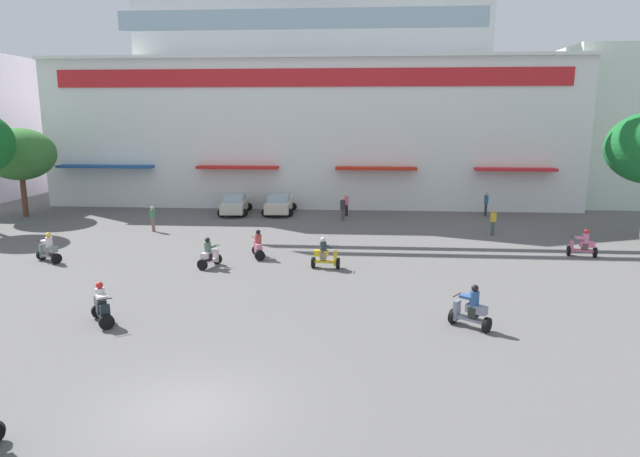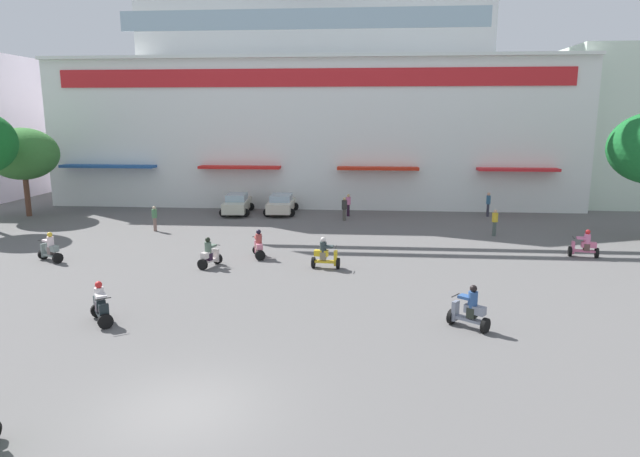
# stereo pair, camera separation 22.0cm
# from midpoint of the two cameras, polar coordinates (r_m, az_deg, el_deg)

# --- Properties ---
(ground_plane) EXTENTS (128.00, 128.00, 0.00)m
(ground_plane) POSITION_cam_midpoint_polar(r_m,az_deg,el_deg) (26.52, -5.18, -4.16)
(ground_plane) COLOR #5D5C5B
(colonial_building) EXTENTS (41.77, 16.79, 20.57)m
(colonial_building) POSITION_cam_midpoint_polar(r_m,az_deg,el_deg) (48.49, -0.74, 13.79)
(colonial_building) COLOR white
(colonial_building) RESTS_ON ground
(flank_building_right) EXTENTS (12.77, 10.63, 12.48)m
(flank_building_right) POSITION_cam_midpoint_polar(r_m,az_deg,el_deg) (53.64, 29.30, 9.12)
(flank_building_right) COLOR silver
(flank_building_right) RESTS_ON ground
(plaza_tree_0) EXTENTS (4.81, 5.03, 6.34)m
(plaza_tree_0) POSITION_cam_midpoint_polar(r_m,az_deg,el_deg) (44.91, -28.68, 6.74)
(plaza_tree_0) COLOR brown
(plaza_tree_0) RESTS_ON ground
(parked_car_0) EXTENTS (2.44, 4.51, 1.50)m
(parked_car_0) POSITION_cam_midpoint_polar(r_m,az_deg,el_deg) (41.52, -8.89, 2.55)
(parked_car_0) COLOR beige
(parked_car_0) RESTS_ON ground
(parked_car_1) EXTENTS (2.42, 4.47, 1.44)m
(parked_car_1) POSITION_cam_midpoint_polar(r_m,az_deg,el_deg) (41.24, -4.36, 2.56)
(parked_car_1) COLOR beige
(parked_car_1) RESTS_ON ground
(scooter_rider_0) EXTENTS (1.48, 0.77, 1.45)m
(scooter_rider_0) POSITION_cam_midpoint_polar(r_m,az_deg,el_deg) (31.59, 25.29, -1.57)
(scooter_rider_0) COLOR black
(scooter_rider_0) RESTS_ON ground
(scooter_rider_1) EXTENTS (1.43, 1.26, 1.57)m
(scooter_rider_1) POSITION_cam_midpoint_polar(r_m,az_deg,el_deg) (19.75, 14.99, -8.11)
(scooter_rider_1) COLOR black
(scooter_rider_1) RESTS_ON ground
(scooter_rider_3) EXTENTS (1.28, 1.47, 1.49)m
(scooter_rider_3) POSITION_cam_midpoint_polar(r_m,az_deg,el_deg) (20.98, -21.87, -7.47)
(scooter_rider_3) COLOR black
(scooter_rider_3) RESTS_ON ground
(scooter_rider_4) EXTENTS (0.95, 1.44, 1.48)m
(scooter_rider_4) POSITION_cam_midpoint_polar(r_m,az_deg,el_deg) (27.09, -11.58, -2.69)
(scooter_rider_4) COLOR black
(scooter_rider_4) RESTS_ON ground
(scooter_rider_5) EXTENTS (1.54, 1.19, 1.51)m
(scooter_rider_5) POSITION_cam_midpoint_polar(r_m,az_deg,el_deg) (30.67, -26.37, -1.98)
(scooter_rider_5) COLOR black
(scooter_rider_5) RESTS_ON ground
(scooter_rider_6) EXTENTS (1.37, 0.62, 1.52)m
(scooter_rider_6) POSITION_cam_midpoint_polar(r_m,az_deg,el_deg) (26.38, 0.30, -2.76)
(scooter_rider_6) COLOR black
(scooter_rider_6) RESTS_ON ground
(scooter_rider_9) EXTENTS (0.90, 1.41, 1.50)m
(scooter_rider_9) POSITION_cam_midpoint_polar(r_m,az_deg,el_deg) (28.46, -6.61, -1.83)
(scooter_rider_9) COLOR black
(scooter_rider_9) RESTS_ON ground
(pedestrian_0) EXTENTS (0.48, 0.48, 1.63)m
(pedestrian_0) POSITION_cam_midpoint_polar(r_m,az_deg,el_deg) (38.35, 2.20, 2.18)
(pedestrian_0) COLOR #4D4A41
(pedestrian_0) RESTS_ON ground
(pedestrian_1) EXTENTS (0.42, 0.42, 1.62)m
(pedestrian_1) POSITION_cam_midpoint_polar(r_m,az_deg,el_deg) (35.07, 17.25, 0.78)
(pedestrian_1) COLOR #46534D
(pedestrian_1) RESTS_ON ground
(pedestrian_2) EXTENTS (0.39, 0.39, 1.61)m
(pedestrian_2) POSITION_cam_midpoint_polar(r_m,az_deg,el_deg) (36.27, -17.02, 1.14)
(pedestrian_2) COLOR #7E6156
(pedestrian_2) RESTS_ON ground
(pedestrian_3) EXTENTS (0.40, 0.40, 1.74)m
(pedestrian_3) POSITION_cam_midpoint_polar(r_m,az_deg,el_deg) (41.73, 16.61, 2.60)
(pedestrian_3) COLOR #2F2E3A
(pedestrian_3) RESTS_ON ground
(pedestrian_4) EXTENTS (0.37, 0.37, 1.62)m
(pedestrian_4) POSITION_cam_midpoint_polar(r_m,az_deg,el_deg) (40.04, 2.59, 2.58)
(pedestrian_4) COLOR black
(pedestrian_4) RESTS_ON ground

